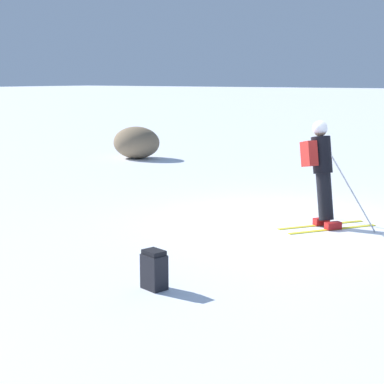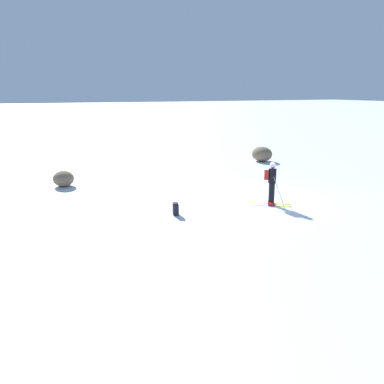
% 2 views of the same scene
% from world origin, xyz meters
% --- Properties ---
extents(ground_plane, '(300.00, 300.00, 0.00)m').
position_xyz_m(ground_plane, '(0.00, 0.00, 0.00)').
color(ground_plane, white).
extents(skier, '(1.50, 1.73, 1.89)m').
position_xyz_m(skier, '(-0.62, -0.08, 1.05)').
color(skier, yellow).
rests_on(skier, ground).
extents(spare_backpack, '(0.34, 0.29, 0.50)m').
position_xyz_m(spare_backpack, '(-0.37, 4.38, 0.24)').
color(spare_backpack, black).
rests_on(spare_backpack, ground).
extents(exposed_boulder_0, '(1.60, 1.36, 1.04)m').
position_xyz_m(exposed_boulder_0, '(8.27, -5.66, 0.52)').
color(exposed_boulder_0, '#7A664C').
rests_on(exposed_boulder_0, ground).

